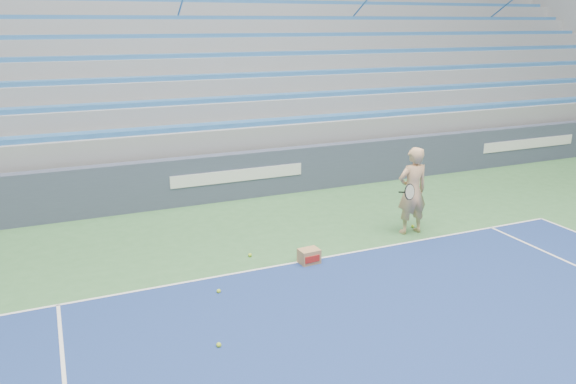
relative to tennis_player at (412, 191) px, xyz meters
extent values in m
cube|color=white|center=(-2.44, -0.45, -0.86)|extent=(10.97, 0.05, 0.00)
cube|color=#3B445A|center=(-2.44, 3.55, -0.32)|extent=(30.00, 0.30, 1.10)
cube|color=white|center=(-2.44, 3.39, -0.27)|extent=(3.20, 0.02, 0.28)
cube|color=white|center=(6.56, 3.39, -0.27)|extent=(3.40, 0.02, 0.28)
cube|color=gray|center=(-2.44, 8.10, -0.32)|extent=(30.00, 8.50, 1.10)
cube|color=gray|center=(-2.44, 8.10, 0.48)|extent=(30.00, 8.50, 0.50)
cube|color=#3069AD|center=(-2.44, 4.22, 0.78)|extent=(29.60, 0.42, 0.11)
cube|color=gray|center=(-2.44, 8.52, 0.98)|extent=(30.00, 7.65, 0.50)
cube|color=#3069AD|center=(-2.44, 5.07, 1.28)|extent=(29.60, 0.42, 0.11)
cube|color=gray|center=(-2.44, 8.95, 1.48)|extent=(30.00, 6.80, 0.50)
cube|color=#3069AD|center=(-2.44, 5.92, 1.78)|extent=(29.60, 0.42, 0.11)
cube|color=gray|center=(-2.44, 9.37, 1.98)|extent=(30.00, 5.95, 0.50)
cube|color=#3069AD|center=(-2.44, 6.77, 2.28)|extent=(29.60, 0.42, 0.11)
cube|color=gray|center=(-2.44, 9.80, 2.48)|extent=(30.00, 5.10, 0.50)
cube|color=#3069AD|center=(-2.44, 7.62, 2.78)|extent=(29.60, 0.42, 0.11)
cube|color=gray|center=(-2.44, 10.22, 2.98)|extent=(30.00, 4.25, 0.50)
cube|color=#3069AD|center=(-2.44, 8.47, 3.28)|extent=(29.60, 0.42, 0.11)
cube|color=gray|center=(-2.44, 10.65, 3.48)|extent=(30.00, 3.40, 0.50)
cube|color=#3069AD|center=(-2.44, 9.32, 3.78)|extent=(29.60, 0.42, 0.11)
cube|color=gray|center=(12.71, 8.10, 2.18)|extent=(0.30, 8.80, 6.10)
cube|color=gray|center=(-2.44, 12.65, 2.78)|extent=(31.00, 0.40, 7.30)
cylinder|color=teal|center=(-2.44, 8.10, 3.73)|extent=(0.05, 8.53, 5.04)
cylinder|color=teal|center=(3.56, 8.10, 3.73)|extent=(0.05, 8.53, 5.04)
cylinder|color=teal|center=(9.56, 8.10, 3.73)|extent=(0.05, 8.53, 5.04)
imported|color=tan|center=(0.00, 0.00, 0.00)|extent=(0.65, 0.44, 1.74)
cylinder|color=black|center=(-0.35, -0.25, 0.08)|extent=(0.12, 0.27, 0.08)
cylinder|color=beige|center=(-0.45, -0.53, 0.18)|extent=(0.29, 0.16, 0.28)
torus|color=black|center=(-0.45, -0.53, 0.18)|extent=(0.31, 0.18, 0.30)
cube|color=#A77D50|center=(-2.48, -0.54, -0.74)|extent=(0.36, 0.28, 0.26)
cube|color=#B21E19|center=(-2.48, -0.68, -0.74)|extent=(0.28, 0.03, 0.12)
sphere|color=#B3DB2C|center=(-4.69, -2.47, -0.84)|extent=(0.07, 0.07, 0.07)
sphere|color=#B3DB2C|center=(-4.25, -1.01, -0.84)|extent=(0.07, 0.07, 0.07)
sphere|color=#B3DB2C|center=(0.22, 0.21, -0.84)|extent=(0.07, 0.07, 0.07)
sphere|color=#B3DB2C|center=(-3.33, 0.13, -0.84)|extent=(0.07, 0.07, 0.07)
camera|label=1|loc=(-6.38, -8.65, 3.15)|focal=35.00mm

